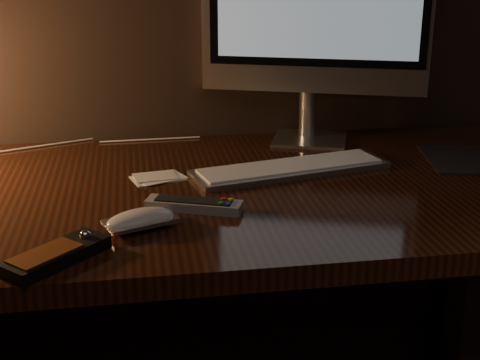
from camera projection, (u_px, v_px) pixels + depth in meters
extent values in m
cube|color=#33170B|center=(196.00, 196.00, 1.33)|extent=(1.60, 0.75, 0.04)
cube|color=black|center=(454.00, 266.00, 1.87)|extent=(0.06, 0.06, 0.71)
cube|color=black|center=(185.00, 249.00, 1.74)|extent=(1.48, 0.02, 0.51)
cube|color=silver|center=(310.00, 139.00, 1.64)|extent=(0.22, 0.20, 0.01)
cylinder|color=silver|center=(308.00, 112.00, 1.64)|extent=(0.05, 0.05, 0.12)
cube|color=silver|center=(290.00, 168.00, 1.41)|extent=(0.44, 0.21, 0.02)
ellipsoid|color=white|center=(141.00, 222.00, 1.12)|extent=(0.13, 0.10, 0.02)
cube|color=black|center=(56.00, 255.00, 1.00)|extent=(0.16, 0.16, 0.02)
cube|color=brown|center=(56.00, 249.00, 1.00)|extent=(0.11, 0.11, 0.00)
sphere|color=silver|center=(56.00, 248.00, 1.00)|extent=(0.02, 0.02, 0.02)
cube|color=#96999B|center=(194.00, 205.00, 1.20)|extent=(0.18, 0.10, 0.02)
cube|color=black|center=(194.00, 200.00, 1.20)|extent=(0.14, 0.08, 0.00)
cylinder|color=red|center=(194.00, 199.00, 1.20)|extent=(0.01, 0.01, 0.00)
cylinder|color=#0C8C19|center=(194.00, 199.00, 1.20)|extent=(0.01, 0.01, 0.00)
cylinder|color=gold|center=(194.00, 199.00, 1.20)|extent=(0.01, 0.01, 0.00)
cylinder|color=#1433BF|center=(194.00, 199.00, 1.20)|extent=(0.01, 0.01, 0.00)
cube|color=white|center=(158.00, 178.00, 1.37)|extent=(0.12, 0.09, 0.01)
cylinder|color=white|center=(96.00, 144.00, 1.60)|extent=(0.50, 0.09, 0.00)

